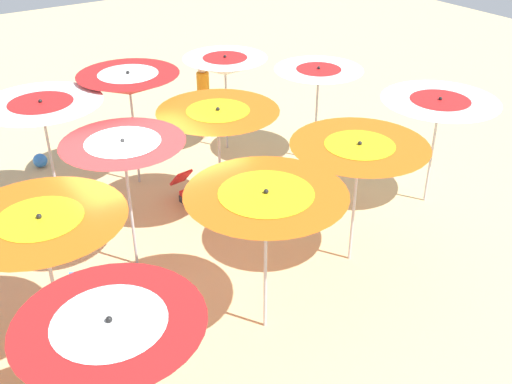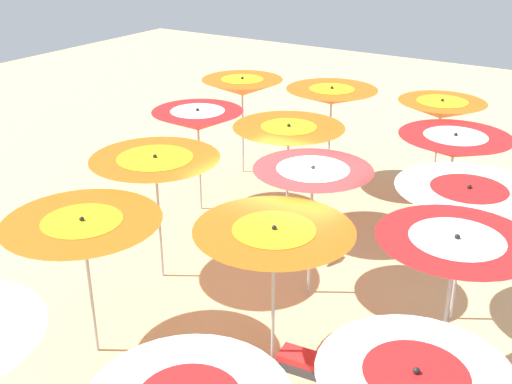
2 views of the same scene
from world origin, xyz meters
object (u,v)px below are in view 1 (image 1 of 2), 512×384
Objects in this scene: beach_umbrella_3 at (359,154)px; beach_umbrella_14 at (225,66)px; beach_umbrella_6 at (42,231)px; beach_umbrella_9 at (318,76)px; beach_umbrella_7 at (124,151)px; beach_umbrella_4 at (439,109)px; beach_umbrella_13 at (129,84)px; lounger_2 at (197,197)px; beach_umbrella_8 at (218,122)px; beach_umbrella_2 at (266,206)px; beach_ball at (40,160)px; lounger_1 at (82,305)px; beach_umbrella_12 at (42,110)px; lounger_0 at (350,150)px; beach_umbrella_1 at (112,337)px; beachgoer_0 at (204,99)px.

beach_umbrella_14 is (5.04, -0.58, -0.04)m from beach_umbrella_3.
beach_umbrella_6 reaches higher than beach_umbrella_9.
beach_umbrella_14 is at bearing -50.69° from beach_umbrella_7.
beach_umbrella_9 is (2.75, 0.69, -0.00)m from beach_umbrella_4.
beach_umbrella_6 is 0.96× the size of beach_umbrella_13.
lounger_2 is at bearing -54.15° from beach_umbrella_6.
beach_umbrella_7 is 1.06× the size of beach_umbrella_14.
beach_umbrella_8 reaches higher than beach_umbrella_4.
beach_umbrella_2 is 7.51m from beach_ball.
beach_umbrella_4 is at bearing -115.08° from beach_umbrella_8.
beach_umbrella_13 is 4.76m from lounger_1.
beach_umbrella_3 is 1.03× the size of beach_umbrella_9.
beach_umbrella_6 is (-0.15, 7.56, 0.13)m from beach_umbrella_4.
beach_umbrella_12 reaches higher than beach_umbrella_14.
lounger_2 is (-0.31, 3.28, -1.80)m from beach_umbrella_9.
beach_umbrella_9 is 1.66× the size of lounger_2.
lounger_2 reaches higher than beach_ball.
beach_umbrella_7 is 6.25m from lounger_0.
beach_ball is (8.29, -1.48, -1.93)m from beach_umbrella_1.
beach_umbrella_4 is 1.69× the size of lounger_2.
beach_umbrella_6 is 7.55× the size of beach_ball.
beach_umbrella_12 is (4.32, 3.74, 0.14)m from beach_umbrella_3.
beach_umbrella_12 is (2.36, 0.55, 0.01)m from beach_umbrella_7.
beach_umbrella_6 is at bearing 129.82° from beach_umbrella_7.
beach_umbrella_4 is at bearing -131.61° from beach_umbrella_13.
lounger_1 is 5.45m from beach_ball.
beach_umbrella_2 is at bearing 104.18° from beach_umbrella_4.
beach_umbrella_1 reaches higher than beach_umbrella_9.
beach_ball is (7.14, 1.22, -1.97)m from beach_umbrella_2.
beach_umbrella_4 is (0.65, -2.63, -0.06)m from beach_umbrella_3.
beach_umbrella_6 is 1.79× the size of lounger_2.
beach_umbrella_13 is (0.35, -1.85, 0.02)m from beach_umbrella_12.
lounger_2 is at bearing 135.33° from beach_umbrella_14.
beach_umbrella_2 is 5.01m from beach_umbrella_4.
beach_umbrella_2 is 1.00× the size of beach_umbrella_6.
beach_umbrella_2 is 1.05× the size of beach_umbrella_14.
beach_umbrella_3 is at bearing -70.64° from beach_umbrella_1.
beachgoer_0 is at bearing -22.53° from beach_umbrella_2.
beach_umbrella_14 is (5.61, -2.80, -0.10)m from beach_umbrella_2.
lounger_0 is 4.00m from lounger_2.
lounger_0 is 3.64× the size of beach_ball.
beach_umbrella_8 is at bearing 43.26° from beachgoer_0.
beach_umbrella_7 reaches higher than beach_umbrella_9.
lounger_0 is (3.54, -4.88, -1.93)m from beach_umbrella_2.
beach_umbrella_12 reaches higher than beach_umbrella_2.
beach_umbrella_12 is 1.06× the size of beach_umbrella_14.
beach_umbrella_1 is 8.57m from beach_umbrella_9.
beach_umbrella_6 is at bearing 117.18° from beach_umbrella_8.
beach_umbrella_7 reaches higher than beach_umbrella_14.
beach_umbrella_3 is 0.95× the size of beach_umbrella_12.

